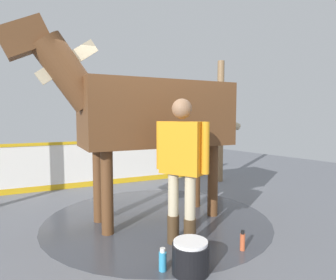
{
  "coord_description": "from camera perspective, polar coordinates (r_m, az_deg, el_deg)",
  "views": [
    {
      "loc": [
        -3.76,
        2.3,
        1.57
      ],
      "look_at": [
        -0.62,
        -0.03,
        1.25
      ],
      "focal_mm": 31.14,
      "sensor_mm": 36.0,
      "label": 1
    }
  ],
  "objects": [
    {
      "name": "horse",
      "position": [
        4.33,
        -3.77,
        5.26
      ],
      "size": [
        1.34,
        3.61,
        2.8
      ],
      "rotation": [
        0.0,
        0.0,
        1.38
      ],
      "color": "brown",
      "rests_on": "ground"
    },
    {
      "name": "wash_bucket",
      "position": [
        3.16,
        4.43,
        -21.86
      ],
      "size": [
        0.38,
        0.38,
        0.33
      ],
      "color": "black",
      "rests_on": "ground"
    },
    {
      "name": "wet_patch",
      "position": [
        4.65,
        -2.08,
        -15.01
      ],
      "size": [
        3.4,
        3.4,
        0.0
      ],
      "primitive_type": "cylinder",
      "color": "#42444C",
      "rests_on": "ground"
    },
    {
      "name": "roof_post_far",
      "position": [
        7.05,
        10.18,
        3.5
      ],
      "size": [
        0.16,
        0.16,
        2.86
      ],
      "primitive_type": "cylinder",
      "color": "olive",
      "rests_on": "ground"
    },
    {
      "name": "handler",
      "position": [
        3.48,
        2.69,
        -4.09
      ],
      "size": [
        0.66,
        0.4,
        1.78
      ],
      "rotation": [
        0.0,
        0.0,
        5.09
      ],
      "color": "#47331E",
      "rests_on": "ground"
    },
    {
      "name": "ground_plane",
      "position": [
        4.68,
        -4.96,
        -15.04
      ],
      "size": [
        16.0,
        16.0,
        0.02
      ],
      "primitive_type": "cube",
      "color": "slate"
    },
    {
      "name": "bottle_spray",
      "position": [
        3.71,
        14.38,
        -18.64
      ],
      "size": [
        0.06,
        0.06,
        0.24
      ],
      "color": "#CC5933",
      "rests_on": "ground"
    },
    {
      "name": "bottle_shampoo",
      "position": [
        3.2,
        -1.05,
        -22.5
      ],
      "size": [
        0.08,
        0.08,
        0.24
      ],
      "color": "#3399CC",
      "rests_on": "ground"
    },
    {
      "name": "barrier_wall",
      "position": [
        6.86,
        -10.64,
        -4.59
      ],
      "size": [
        1.01,
        4.89,
        1.02
      ],
      "color": "white",
      "rests_on": "ground"
    }
  ]
}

